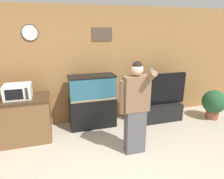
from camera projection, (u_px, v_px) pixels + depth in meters
name	position (u px, v px, depth m)	size (l,w,h in m)	color
wall_back_paneled	(88.00, 67.00, 4.49)	(10.00, 0.08, 2.60)	olive
counter_island	(10.00, 121.00, 3.80)	(1.52, 0.63, 0.89)	brown
microwave	(18.00, 91.00, 3.67)	(0.47, 0.37, 0.27)	white
aquarium_on_stand	(92.00, 102.00, 4.38)	(1.01, 0.42, 1.18)	black
tv_on_stand	(159.00, 107.00, 4.75)	(1.27, 0.40, 1.15)	black
person_standing	(135.00, 107.00, 3.37)	(0.52, 0.39, 1.64)	#515156
potted_plant	(214.00, 103.00, 4.82)	(0.56, 0.56, 0.72)	brown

